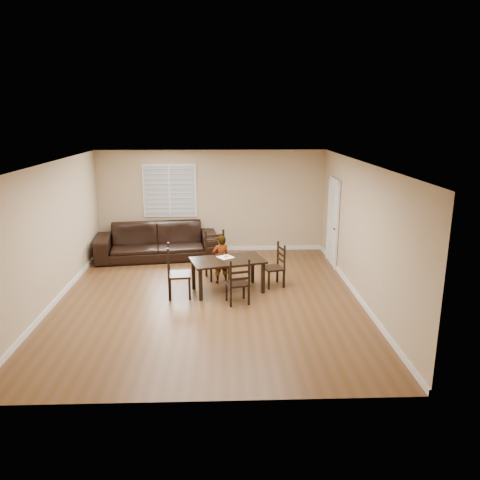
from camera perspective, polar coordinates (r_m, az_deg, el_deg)
name	(u,v)px	position (r m, az deg, el deg)	size (l,w,h in m)	color
ground	(209,298)	(9.48, -3.82, -7.13)	(7.00, 7.00, 0.00)	brown
room	(209,208)	(9.14, -3.76, 3.86)	(6.04, 7.04, 2.72)	tan
dining_table	(228,264)	(9.66, -1.51, -2.89)	(1.64, 1.19, 0.69)	black
chair_near	(216,256)	(10.58, -2.98, -1.97)	(0.59, 0.57, 1.07)	black
chair_far	(239,284)	(9.01, -0.13, -5.44)	(0.50, 0.48, 0.93)	black
chair_left	(173,274)	(9.48, -8.21, -4.09)	(0.50, 0.53, 1.08)	black
chair_right	(278,266)	(10.07, 4.67, -3.23)	(0.49, 0.51, 0.94)	black
child	(221,259)	(10.17, -2.35, -2.35)	(0.39, 0.26, 1.07)	gray
napkin	(225,257)	(9.79, -1.79, -2.09)	(0.29, 0.29, 0.00)	white
donut	(226,256)	(9.78, -1.68, -1.97)	(0.10, 0.10, 0.03)	#B58641
sofa	(157,241)	(12.14, -10.08, -0.17)	(3.03, 1.18, 0.88)	black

